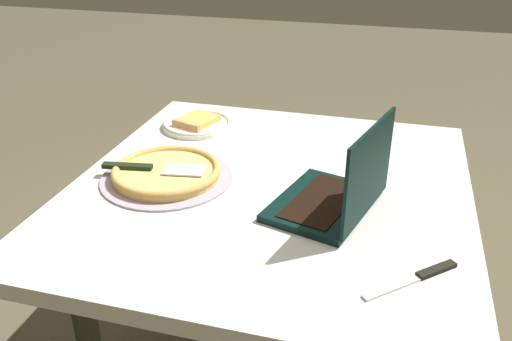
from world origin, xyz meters
The scene contains 5 objects.
dining_table centered at (0.00, 0.00, 0.68)m, with size 1.05×1.10×0.77m.
laptop centered at (-0.19, 0.09, 0.83)m, with size 0.29×0.34×0.24m.
pizza_plate centered at (0.34, -0.33, 0.79)m, with size 0.24×0.24×0.04m.
pizza_tray centered at (0.28, 0.04, 0.79)m, with size 0.36×0.36×0.04m.
table_knife centered at (-0.39, 0.31, 0.78)m, with size 0.19×0.17×0.01m.
Camera 1 is at (-0.30, 1.23, 1.46)m, focal length 37.25 mm.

